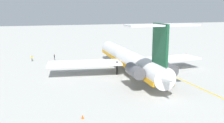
{
  "coord_description": "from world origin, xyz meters",
  "views": [
    {
      "loc": [
        -52.9,
        32.2,
        14.31
      ],
      "look_at": [
        -0.04,
        14.61,
        2.84
      ],
      "focal_mm": 40.58,
      "sensor_mm": 36.0,
      "label": 1
    }
  ],
  "objects_px": {
    "safety_cone_tail": "(83,117)",
    "ground_crew_near_nose": "(186,55)",
    "ground_crew_starboard": "(32,58)",
    "main_jetliner": "(130,59)",
    "safety_cone_nose": "(162,54)",
    "ground_crew_portside": "(54,56)"
  },
  "relations": [
    {
      "from": "safety_cone_tail",
      "to": "ground_crew_near_nose",
      "type": "bearing_deg",
      "value": -49.83
    },
    {
      "from": "ground_crew_near_nose",
      "to": "ground_crew_starboard",
      "type": "bearing_deg",
      "value": 151.92
    },
    {
      "from": "main_jetliner",
      "to": "safety_cone_tail",
      "type": "distance_m",
      "value": 25.74
    },
    {
      "from": "safety_cone_tail",
      "to": "safety_cone_nose",
      "type": "bearing_deg",
      "value": -40.84
    },
    {
      "from": "ground_crew_starboard",
      "to": "safety_cone_nose",
      "type": "height_order",
      "value": "ground_crew_starboard"
    },
    {
      "from": "safety_cone_nose",
      "to": "main_jetliner",
      "type": "bearing_deg",
      "value": 135.37
    },
    {
      "from": "ground_crew_near_nose",
      "to": "ground_crew_portside",
      "type": "height_order",
      "value": "ground_crew_portside"
    },
    {
      "from": "ground_crew_portside",
      "to": "ground_crew_starboard",
      "type": "xyz_separation_m",
      "value": [
        -0.02,
        6.19,
        0.01
      ]
    },
    {
      "from": "main_jetliner",
      "to": "ground_crew_starboard",
      "type": "xyz_separation_m",
      "value": [
        21.73,
        20.86,
        -2.23
      ]
    },
    {
      "from": "main_jetliner",
      "to": "ground_crew_near_nose",
      "type": "xyz_separation_m",
      "value": [
        11.73,
        -22.88,
        -2.26
      ]
    },
    {
      "from": "ground_crew_portside",
      "to": "safety_cone_nose",
      "type": "bearing_deg",
      "value": -24.23
    },
    {
      "from": "main_jetliner",
      "to": "ground_crew_near_nose",
      "type": "relative_size",
      "value": 25.32
    },
    {
      "from": "ground_crew_near_nose",
      "to": "ground_crew_portside",
      "type": "distance_m",
      "value": 38.86
    },
    {
      "from": "main_jetliner",
      "to": "safety_cone_tail",
      "type": "bearing_deg",
      "value": 146.29
    },
    {
      "from": "ground_crew_portside",
      "to": "ground_crew_starboard",
      "type": "height_order",
      "value": "ground_crew_starboard"
    },
    {
      "from": "main_jetliner",
      "to": "safety_cone_nose",
      "type": "distance_m",
      "value": 27.9
    },
    {
      "from": "ground_crew_near_nose",
      "to": "safety_cone_nose",
      "type": "relative_size",
      "value": 2.98
    },
    {
      "from": "safety_cone_nose",
      "to": "ground_crew_starboard",
      "type": "bearing_deg",
      "value": 87.18
    },
    {
      "from": "ground_crew_portside",
      "to": "safety_cone_tail",
      "type": "bearing_deg",
      "value": -111.71
    },
    {
      "from": "main_jetliner",
      "to": "safety_cone_tail",
      "type": "xyz_separation_m",
      "value": [
        -20.48,
        15.29,
        -3.02
      ]
    },
    {
      "from": "ground_crew_starboard",
      "to": "safety_cone_tail",
      "type": "height_order",
      "value": "ground_crew_starboard"
    },
    {
      "from": "main_jetliner",
      "to": "safety_cone_nose",
      "type": "height_order",
      "value": "main_jetliner"
    }
  ]
}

